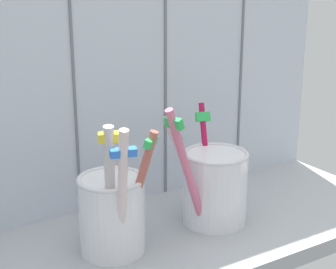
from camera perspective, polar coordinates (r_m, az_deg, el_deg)
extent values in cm
cube|color=#9EA3A8|center=(61.07, -0.16, -12.06)|extent=(64.00, 22.00, 2.00)
cube|color=silver|center=(64.57, -5.75, 9.63)|extent=(64.00, 2.00, 45.00)
cube|color=slate|center=(61.09, -10.78, 9.01)|extent=(0.30, 0.20, 45.00)
cube|color=slate|center=(66.60, -0.29, 9.93)|extent=(0.30, 0.20, 45.00)
cube|color=slate|center=(73.94, 8.41, 10.44)|extent=(0.30, 0.20, 45.00)
cylinder|color=white|center=(55.55, -6.20, -9.18)|extent=(7.21, 7.21, 8.46)
torus|color=silver|center=(53.84, -6.34, -5.13)|extent=(7.35, 7.35, 0.50)
cylinder|color=#B25B4F|center=(53.39, -3.55, -6.58)|extent=(3.84, 4.41, 14.08)
cube|color=green|center=(50.78, -1.97, -0.86)|extent=(2.28, 2.09, 1.03)
cylinder|color=silver|center=(51.00, -5.22, -7.08)|extent=(1.90, 4.36, 15.17)
cube|color=blue|center=(48.17, -5.09, -2.03)|extent=(2.72, 1.47, 0.97)
cylinder|color=beige|center=(52.31, -6.56, -6.57)|extent=(2.28, 3.64, 15.02)
cube|color=yellow|center=(49.22, -6.74, -0.30)|extent=(2.27, 1.69, 1.08)
cylinder|color=white|center=(61.95, 5.51, -6.14)|extent=(7.86, 7.86, 8.82)
torus|color=silver|center=(60.37, 5.63, -2.28)|extent=(7.96, 7.96, 0.50)
cylinder|color=#B71344|center=(63.70, 4.34, -2.83)|extent=(2.39, 5.63, 13.71)
cube|color=green|center=(63.79, 3.96, 2.02)|extent=(2.03, 1.52, 1.34)
cylinder|color=beige|center=(59.12, 2.19, -4.20)|extent=(6.30, 1.86, 14.11)
cube|color=green|center=(56.95, 0.63, -0.03)|extent=(1.29, 2.21, 1.04)
cylinder|color=#D66889|center=(56.36, 2.26, -4.33)|extent=(6.97, 2.66, 15.87)
cube|color=green|center=(52.79, 0.66, 1.32)|extent=(1.55, 2.42, 1.32)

